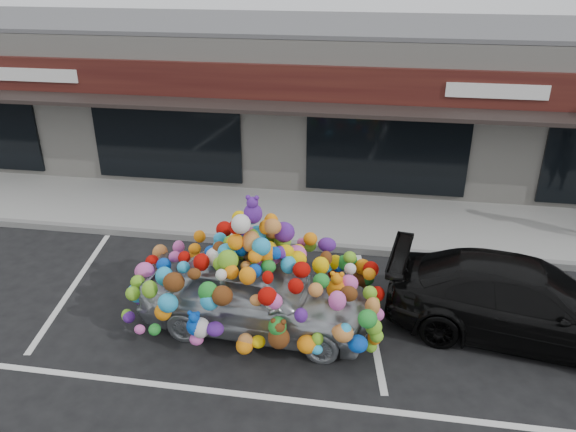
# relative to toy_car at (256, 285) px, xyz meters

# --- Properties ---
(ground) EXTENTS (90.00, 90.00, 0.00)m
(ground) POSITION_rel_toy_car_xyz_m (-0.79, 0.53, -0.87)
(ground) COLOR black
(ground) RESTS_ON ground
(shop_building) EXTENTS (24.00, 7.20, 4.31)m
(shop_building) POSITION_rel_toy_car_xyz_m (-0.79, 8.97, 1.29)
(shop_building) COLOR beige
(shop_building) RESTS_ON ground
(sidewalk) EXTENTS (26.00, 3.00, 0.15)m
(sidewalk) POSITION_rel_toy_car_xyz_m (-0.79, 4.53, -0.79)
(sidewalk) COLOR #999993
(sidewalk) RESTS_ON ground
(kerb) EXTENTS (26.00, 0.18, 0.16)m
(kerb) POSITION_rel_toy_car_xyz_m (-0.79, 3.03, -0.79)
(kerb) COLOR slate
(kerb) RESTS_ON ground
(parking_stripe_left) EXTENTS (0.73, 4.37, 0.01)m
(parking_stripe_left) POSITION_rel_toy_car_xyz_m (-3.99, 0.73, -0.86)
(parking_stripe_left) COLOR silver
(parking_stripe_left) RESTS_ON ground
(parking_stripe_mid) EXTENTS (0.73, 4.37, 0.01)m
(parking_stripe_mid) POSITION_rel_toy_car_xyz_m (2.01, 0.73, -0.86)
(parking_stripe_mid) COLOR silver
(parking_stripe_mid) RESTS_ON ground
(lane_line) EXTENTS (14.00, 0.12, 0.01)m
(lane_line) POSITION_rel_toy_car_xyz_m (1.21, -1.77, -0.86)
(lane_line) COLOR silver
(lane_line) RESTS_ON ground
(toy_car) EXTENTS (2.99, 4.53, 2.56)m
(toy_car) POSITION_rel_toy_car_xyz_m (0.00, 0.00, 0.00)
(toy_car) COLOR gray
(toy_car) RESTS_ON ground
(black_sedan) EXTENTS (2.60, 4.95, 1.37)m
(black_sedan) POSITION_rel_toy_car_xyz_m (4.66, 0.51, -0.18)
(black_sedan) COLOR black
(black_sedan) RESTS_ON ground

